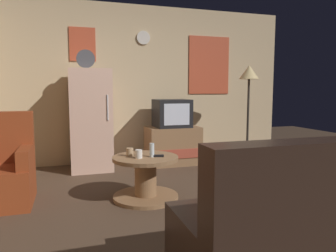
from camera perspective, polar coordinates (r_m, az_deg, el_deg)
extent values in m
plane|color=#4C3828|center=(3.32, 4.44, -14.70)|extent=(12.00, 12.00, 0.00)
cube|color=#D1B284|center=(5.45, -5.15, 7.39)|extent=(5.20, 0.10, 2.58)
cube|color=#C64C2D|center=(5.80, 7.34, 10.68)|extent=(0.76, 0.02, 1.00)
cube|color=#C64C2D|center=(5.31, -15.01, 13.90)|extent=(0.40, 0.02, 0.52)
cylinder|color=silver|center=(5.47, -4.42, 15.42)|extent=(0.22, 0.03, 0.22)
cube|color=beige|center=(4.90, -13.65, 1.03)|extent=(0.60, 0.60, 1.50)
cylinder|color=silver|center=(4.60, -10.73, 3.26)|extent=(0.02, 0.02, 0.36)
cylinder|color=#4C4C51|center=(4.82, -14.48, 11.52)|extent=(0.26, 0.04, 0.26)
cube|color=#8E6642|center=(5.19, 0.85, -3.48)|extent=(0.84, 0.52, 0.61)
cube|color=#AD4733|center=(4.96, 1.81, -5.01)|extent=(0.76, 0.01, 0.15)
cube|color=black|center=(5.12, 0.68, 2.29)|extent=(0.54, 0.50, 0.44)
cube|color=silver|center=(4.88, 1.59, 2.08)|extent=(0.41, 0.01, 0.33)
cylinder|color=#332D28|center=(5.46, 13.84, -6.31)|extent=(0.24, 0.24, 0.02)
cylinder|color=#332D28|center=(5.35, 14.04, 0.92)|extent=(0.04, 0.04, 1.40)
cone|color=#F2D18C|center=(5.34, 14.27, 9.29)|extent=(0.32, 0.32, 0.22)
cylinder|color=#8E6642|center=(3.63, -3.98, -12.46)|extent=(0.72, 0.72, 0.04)
cylinder|color=#8E6642|center=(3.57, -4.01, -9.16)|extent=(0.24, 0.24, 0.43)
cylinder|color=#8E6642|center=(3.52, -4.04, -5.75)|extent=(0.72, 0.72, 0.04)
cylinder|color=silver|center=(3.47, -2.89, -4.30)|extent=(0.05, 0.05, 0.15)
cylinder|color=silver|center=(3.42, -5.25, -4.98)|extent=(0.08, 0.08, 0.09)
cylinder|color=tan|center=(3.54, -6.82, -4.64)|extent=(0.08, 0.08, 0.09)
cube|color=black|center=(3.49, -1.99, -5.33)|extent=(0.16, 0.08, 0.02)
cube|color=maroon|center=(3.96, -27.75, -1.78)|extent=(0.68, 0.16, 0.56)
cube|color=maroon|center=(3.69, -24.03, -4.98)|extent=(0.12, 0.60, 0.20)
cube|color=black|center=(2.48, 22.61, -17.74)|extent=(1.70, 0.80, 0.40)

